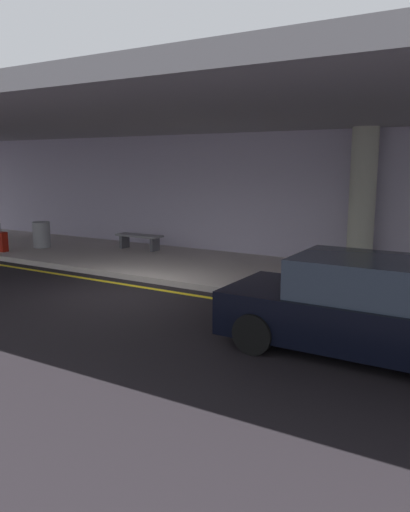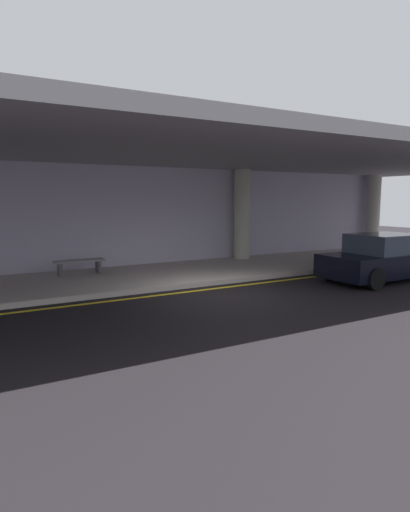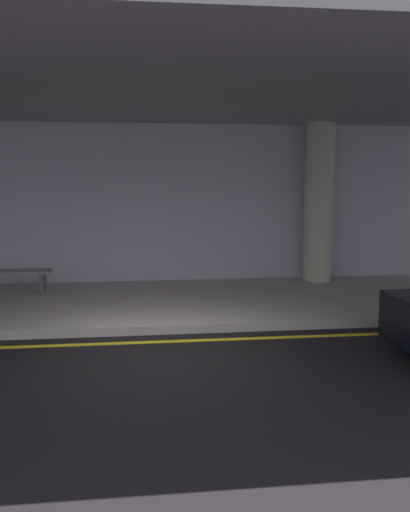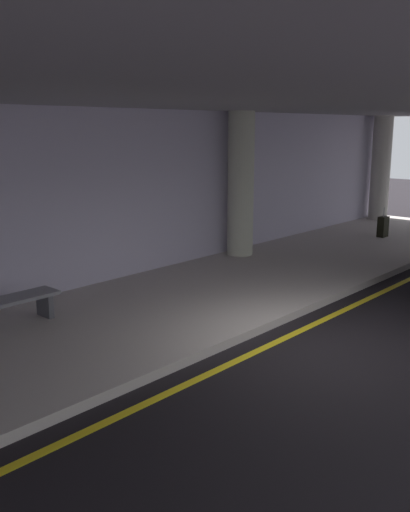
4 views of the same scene
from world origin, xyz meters
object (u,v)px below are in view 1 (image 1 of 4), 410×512
object	(u,v)px
trash_bin_steel	(41,235)
suitcase_upright_secondary	(2,242)
support_column_far_left	(362,199)
car_black	(360,308)
bench_metal	(139,239)

from	to	relation	value
trash_bin_steel	suitcase_upright_secondary	bearing A→B (deg)	-110.33
support_column_far_left	suitcase_upright_secondary	world-z (taller)	support_column_far_left
car_black	suitcase_upright_secondary	bearing A→B (deg)	168.12
car_black	bench_metal	xyz separation A→B (m)	(-8.30, 5.11, -0.21)
car_black	suitcase_upright_secondary	size ratio (longest dim) A/B	4.56
support_column_far_left	trash_bin_steel	distance (m)	10.17
car_black	trash_bin_steel	distance (m)	11.94
suitcase_upright_secondary	trash_bin_steel	world-z (taller)	suitcase_upright_secondary
support_column_far_left	trash_bin_steel	world-z (taller)	support_column_far_left
suitcase_upright_secondary	bench_metal	distance (m)	4.31
suitcase_upright_secondary	bench_metal	xyz separation A→B (m)	(3.47, 2.55, 0.04)
support_column_far_left	trash_bin_steel	xyz separation A→B (m)	(-9.88, -1.97, -1.40)
bench_metal	trash_bin_steel	xyz separation A→B (m)	(-3.02, -1.35, 0.07)
support_column_far_left	bench_metal	distance (m)	7.04
bench_metal	trash_bin_steel	size ratio (longest dim) A/B	1.88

